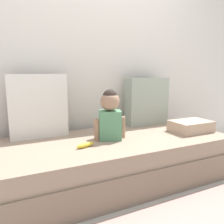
{
  "coord_description": "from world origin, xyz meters",
  "views": [
    {
      "loc": [
        -0.86,
        -1.76,
        0.98
      ],
      "look_at": [
        -0.02,
        0.0,
        0.65
      ],
      "focal_mm": 35.18,
      "sensor_mm": 36.0,
      "label": 1
    }
  ],
  "objects_px": {
    "throw_pillow_left": "(38,106)",
    "banana": "(85,145)",
    "couch": "(114,159)",
    "throw_pillow_right": "(147,101)",
    "folded_blanket": "(191,126)",
    "toddler": "(110,114)"
  },
  "relations": [
    {
      "from": "throw_pillow_left",
      "to": "banana",
      "type": "bearing_deg",
      "value": -59.45
    },
    {
      "from": "couch",
      "to": "throw_pillow_right",
      "type": "bearing_deg",
      "value": 31.23
    },
    {
      "from": "toddler",
      "to": "banana",
      "type": "relative_size",
      "value": 2.67
    },
    {
      "from": "couch",
      "to": "toddler",
      "type": "distance_m",
      "value": 0.43
    },
    {
      "from": "couch",
      "to": "banana",
      "type": "relative_size",
      "value": 13.02
    },
    {
      "from": "couch",
      "to": "banana",
      "type": "xyz_separation_m",
      "value": [
        -0.32,
        -0.12,
        0.22
      ]
    },
    {
      "from": "throw_pillow_left",
      "to": "throw_pillow_right",
      "type": "distance_m",
      "value": 1.22
    },
    {
      "from": "couch",
      "to": "folded_blanket",
      "type": "distance_m",
      "value": 0.87
    },
    {
      "from": "throw_pillow_left",
      "to": "throw_pillow_right",
      "type": "bearing_deg",
      "value": 0.0
    },
    {
      "from": "throw_pillow_left",
      "to": "toddler",
      "type": "distance_m",
      "value": 0.68
    },
    {
      "from": "toddler",
      "to": "couch",
      "type": "bearing_deg",
      "value": -6.53
    },
    {
      "from": "throw_pillow_right",
      "to": "folded_blanket",
      "type": "height_order",
      "value": "throw_pillow_right"
    },
    {
      "from": "couch",
      "to": "banana",
      "type": "height_order",
      "value": "banana"
    },
    {
      "from": "throw_pillow_right",
      "to": "banana",
      "type": "bearing_deg",
      "value": -152.08
    },
    {
      "from": "banana",
      "to": "throw_pillow_left",
      "type": "bearing_deg",
      "value": 120.55
    },
    {
      "from": "banana",
      "to": "couch",
      "type": "bearing_deg",
      "value": 21.01
    },
    {
      "from": "banana",
      "to": "folded_blanket",
      "type": "height_order",
      "value": "folded_blanket"
    },
    {
      "from": "throw_pillow_right",
      "to": "banana",
      "type": "distance_m",
      "value": 1.08
    },
    {
      "from": "throw_pillow_left",
      "to": "banana",
      "type": "xyz_separation_m",
      "value": [
        0.29,
        -0.49,
        -0.27
      ]
    },
    {
      "from": "throw_pillow_left",
      "to": "banana",
      "type": "height_order",
      "value": "throw_pillow_left"
    },
    {
      "from": "banana",
      "to": "throw_pillow_right",
      "type": "bearing_deg",
      "value": 27.92
    },
    {
      "from": "throw_pillow_right",
      "to": "couch",
      "type": "bearing_deg",
      "value": -148.77
    }
  ]
}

